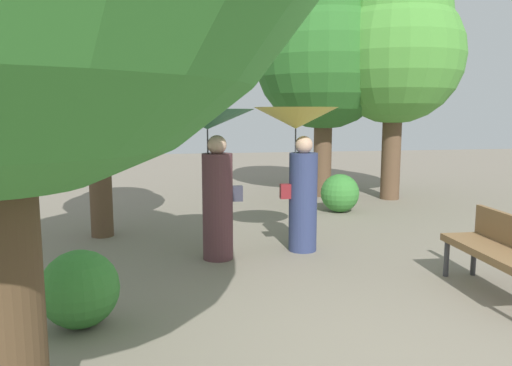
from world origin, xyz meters
The scene contains 8 objects.
person_left centered at (-0.67, 3.20, 1.40)m, with size 1.20×1.20×1.95m.
person_right centered at (0.52, 3.38, 1.41)m, with size 1.13×1.13×1.97m.
park_bench centered at (2.17, 1.33, 0.51)m, with size 0.56×1.52×0.83m.
tree_near_right centered at (3.63, 7.02, 3.36)m, with size 2.89×2.89×5.09m.
tree_mid_left centered at (-2.24, 4.71, 2.74)m, with size 2.10×2.10×4.06m.
tree_mid_right centered at (2.27, 7.66, 3.32)m, with size 3.07×3.07×5.11m.
bush_path_left centered at (-2.03, 1.35, 0.35)m, with size 0.70×0.70×0.70m, color #387F33.
bush_path_right centered at (2.03, 5.82, 0.37)m, with size 0.74×0.74×0.74m, color #387F33.
Camera 1 is at (-1.24, -3.06, 1.90)m, focal length 34.61 mm.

